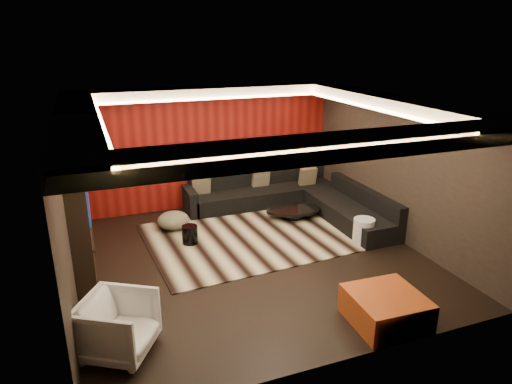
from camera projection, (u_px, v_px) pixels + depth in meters
name	position (u px, v px, depth m)	size (l,w,h in m)	color
floor	(252.00, 259.00, 8.34)	(6.00, 6.00, 0.02)	black
ceiling	(252.00, 103.00, 7.42)	(6.00, 6.00, 0.02)	silver
wall_back	(207.00, 147.00, 10.54)	(6.00, 0.02, 2.80)	black
wall_left	(65.00, 208.00, 6.86)	(0.02, 6.00, 2.80)	black
wall_right	(396.00, 168.00, 8.90)	(0.02, 6.00, 2.80)	black
red_feature_wall	(207.00, 148.00, 10.50)	(5.98, 0.05, 2.78)	#6B0C0A
soffit_back	(208.00, 92.00, 9.84)	(6.00, 0.60, 0.22)	silver
soffit_front	(337.00, 147.00, 5.08)	(6.00, 0.60, 0.22)	silver
soffit_left	(76.00, 121.00, 6.55)	(0.60, 4.80, 0.22)	silver
soffit_right	(390.00, 102.00, 8.37)	(0.60, 4.80, 0.22)	silver
cove_back	(213.00, 98.00, 9.57)	(4.80, 0.08, 0.04)	#FFD899
cove_front	(321.00, 148.00, 5.41)	(4.80, 0.08, 0.04)	#FFD899
cove_left	(102.00, 126.00, 6.69)	(0.08, 4.80, 0.04)	#FFD899
cove_right	(373.00, 108.00, 8.29)	(0.08, 4.80, 0.04)	#FFD899
tv_surround	(79.00, 211.00, 7.55)	(0.30, 2.00, 2.20)	black
tv_screen	(86.00, 190.00, 7.49)	(0.04, 1.30, 0.80)	black
tv_shelf	(92.00, 232.00, 7.73)	(0.04, 1.60, 0.04)	black
rug	(250.00, 236.00, 9.22)	(4.00, 3.00, 0.02)	#C1B58D
coffee_table	(294.00, 213.00, 10.12)	(1.24, 1.24, 0.21)	black
drum_stool	(190.00, 235.00, 8.84)	(0.31, 0.31, 0.36)	black
striped_pouf	(173.00, 220.00, 9.51)	(0.66, 0.66, 0.36)	beige
white_side_table	(364.00, 231.00, 8.86)	(0.41, 0.41, 0.51)	silver
orange_ottoman	(386.00, 308.00, 6.42)	(0.98, 0.98, 0.44)	#953713
armchair	(118.00, 326.00, 5.74)	(0.84, 0.86, 0.79)	white
sectional_sofa	(295.00, 200.00, 10.49)	(3.65, 3.50, 0.75)	black
throw_pillows	(258.00, 180.00, 10.79)	(3.00, 0.51, 0.44)	beige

